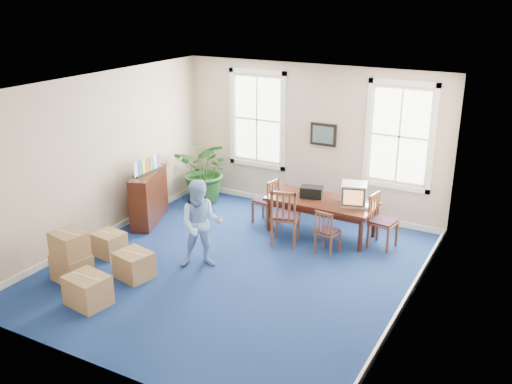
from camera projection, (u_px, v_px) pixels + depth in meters
The scene contains 25 objects.
floor at pixel (235, 267), 10.08m from camera, with size 6.50×6.50×0.00m, color navy.
ceiling at pixel (232, 86), 9.00m from camera, with size 6.50×6.50×0.00m, color white.
wall_back at pixel (311, 139), 12.23m from camera, with size 6.50×6.50×0.00m, color #C2A98E.
wall_front at pixel (96, 258), 6.86m from camera, with size 6.50×6.50×0.00m, color #C2A98E.
wall_left at pixel (99, 158), 10.89m from camera, with size 6.50×6.50×0.00m, color #C2A98E.
wall_right at pixel (413, 214), 8.19m from camera, with size 6.50×6.50×0.00m, color #C2A98E.
baseboard_back at pixel (308, 206), 12.72m from camera, with size 6.00×0.04×0.12m, color white.
baseboard_left at pixel (107, 232), 11.40m from camera, with size 0.04×6.50×0.12m, color white.
baseboard_right at pixel (402, 307), 8.73m from camera, with size 0.04×6.50×0.12m, color white.
window_left at pixel (257, 119), 12.69m from camera, with size 1.40×0.12×2.20m, color white, non-canonical shape.
window_right at pixel (400, 136), 11.25m from camera, with size 1.40×0.12×2.20m, color white, non-canonical shape.
wall_picture at pixel (323, 135), 12.00m from camera, with size 0.58×0.06×0.48m, color black, non-canonical shape.
conference_table at pixel (321, 217), 11.35m from camera, with size 2.14×0.97×0.73m, color #3C190E, non-canonical shape.
crt_tv at pixel (354, 194), 10.91m from camera, with size 0.47×0.52×0.43m, color #B7B7BC, non-canonical shape.
game_console at pixel (367, 207), 10.80m from camera, with size 0.16×0.20×0.05m, color white.
equipment_bag at pixel (312, 192), 11.34m from camera, with size 0.44×0.28×0.22m, color black.
chair_near_left at pixel (286, 216), 10.88m from camera, with size 0.51×0.51×1.13m, color brown, non-canonical shape.
chair_near_right at pixel (328, 231), 10.53m from camera, with size 0.38×0.38×0.85m, color brown, non-canonical shape.
chair_end_left at pixel (265, 201), 11.88m from camera, with size 0.43×0.43×0.96m, color brown, non-canonical shape.
chair_end_right at pixel (384, 222), 10.73m from camera, with size 0.46×0.46×1.03m, color brown, non-canonical shape.
man at pixel (201, 224), 9.89m from camera, with size 0.78×0.60×1.60m, color #8CB8ED.
credenza at pixel (149, 197), 11.90m from camera, with size 0.39×1.37×1.07m, color #3C190E.
brochure_rack at pixel (148, 165), 11.65m from camera, with size 0.13×0.76×0.34m, color #99999E, non-canonical shape.
potted_plant at pixel (207, 170), 12.97m from camera, with size 1.35×1.18×1.50m, color #1C4819.
cardboard_boxes at pixel (86, 255), 9.51m from camera, with size 1.60×1.60×0.92m, color #A67D50, non-canonical shape.
Camera 1 is at (4.65, -7.75, 4.68)m, focal length 40.00 mm.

